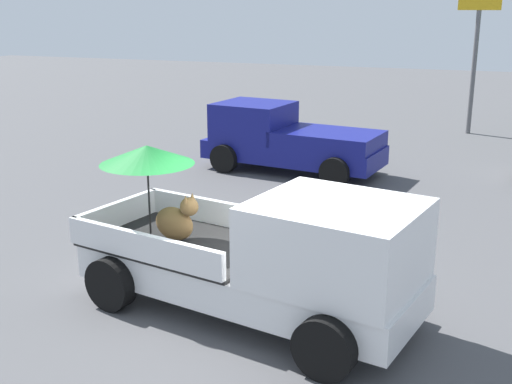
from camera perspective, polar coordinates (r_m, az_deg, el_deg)
The scene contains 4 objects.
ground_plane at distance 9.60m, azimuth -0.85°, elevation -10.58°, with size 80.00×80.00×0.00m, color #4C4C4F.
pickup_truck_main at distance 9.00m, azimuth 1.17°, elevation -5.57°, with size 5.31×2.99×2.36m.
pickup_truck_red at distance 17.37m, azimuth 2.68°, elevation 4.73°, with size 4.99×2.63×1.80m.
motel_sign at distance 23.64m, azimuth 19.15°, elevation 13.58°, with size 1.40×0.16×5.11m.
Camera 1 is at (3.25, -7.93, 4.32)m, focal length 44.84 mm.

